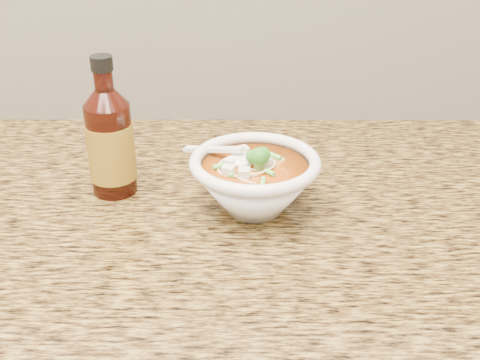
{
  "coord_description": "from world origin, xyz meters",
  "views": [
    {
      "loc": [
        0.29,
        0.94,
        1.33
      ],
      "look_at": [
        0.29,
        1.66,
        0.95
      ],
      "focal_mm": 45.0,
      "sensor_mm": 36.0,
      "label": 1
    }
  ],
  "objects": [
    {
      "name": "soup_bowl",
      "position": [
        0.3,
        1.66,
        0.94
      ],
      "size": [
        0.19,
        0.18,
        0.1
      ],
      "rotation": [
        0.0,
        0.0,
        -0.22
      ],
      "color": "white",
      "rests_on": "counter_slab"
    },
    {
      "name": "counter_slab",
      "position": [
        0.0,
        1.68,
        0.88
      ],
      "size": [
        4.0,
        0.68,
        0.04
      ],
      "primitive_type": "cube",
      "color": "olive",
      "rests_on": "cabinet"
    },
    {
      "name": "hot_sauce_bottle",
      "position": [
        0.1,
        1.71,
        0.98
      ],
      "size": [
        0.07,
        0.07,
        0.2
      ],
      "rotation": [
        0.0,
        0.0,
        0.03
      ],
      "color": "#401008",
      "rests_on": "counter_slab"
    }
  ]
}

